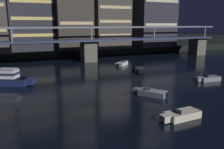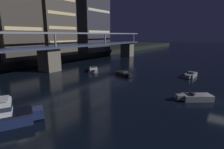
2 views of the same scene
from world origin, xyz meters
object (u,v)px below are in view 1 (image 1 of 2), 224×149
speedboat_near_right (140,70)px  speedboat_near_center (181,115)px  river_bridge (88,45)px  speedboat_mid_left (151,93)px  tower_west_tall (31,10)px  cabin_cruiser_near_left (7,79)px  speedboat_mid_right (208,79)px  tower_east_tall (109,15)px  speedboat_mid_center (122,64)px

speedboat_near_right → speedboat_near_center: bearing=-109.4°
river_bridge → speedboat_mid_left: river_bridge is taller
river_bridge → speedboat_near_center: size_ratio=15.71×
river_bridge → tower_west_tall: bearing=129.7°
river_bridge → cabin_cruiser_near_left: size_ratio=9.09×
tower_west_tall → speedboat_near_center: tower_west_tall is taller
cabin_cruiser_near_left → speedboat_mid_right: size_ratio=1.73×
tower_east_tall → speedboat_near_right: size_ratio=4.46×
cabin_cruiser_near_left → speedboat_mid_center: cabin_cruiser_near_left is taller
speedboat_mid_center → speedboat_mid_right: (7.43, -20.84, 0.00)m
speedboat_mid_left → tower_west_tall: bearing=103.7°
speedboat_near_right → speedboat_mid_left: size_ratio=1.06×
cabin_cruiser_near_left → speedboat_mid_right: cabin_cruiser_near_left is taller
tower_east_tall → speedboat_mid_right: 45.26m
tower_east_tall → speedboat_mid_right: tower_east_tall is taller
tower_west_tall → tower_east_tall: bearing=-5.6°
tower_east_tall → speedboat_mid_center: (-5.69, -22.56, -12.76)m
speedboat_near_right → speedboat_mid_right: 14.24m
cabin_cruiser_near_left → speedboat_mid_center: size_ratio=2.00×
speedboat_near_right → speedboat_mid_left: (-7.05, -15.82, 0.00)m
tower_east_tall → speedboat_mid_left: tower_east_tall is taller
tower_west_tall → speedboat_near_center: size_ratio=4.63×
speedboat_near_center → speedboat_mid_left: (1.48, 8.46, 0.00)m
tower_east_tall → speedboat_near_center: tower_east_tall is taller
speedboat_mid_left → speedboat_mid_right: same height
speedboat_near_center → speedboat_mid_center: (8.36, 32.87, 0.00)m
speedboat_mid_right → tower_west_tall: bearing=119.9°
tower_west_tall → speedboat_near_right: bearing=-60.4°
tower_east_tall → speedboat_mid_center: 26.53m
speedboat_near_center → tower_east_tall: bearing=75.8°
speedboat_mid_left → speedboat_mid_center: 25.36m
tower_west_tall → speedboat_mid_right: 54.59m
river_bridge → cabin_cruiser_near_left: bearing=-137.1°
speedboat_near_center → speedboat_near_right: bearing=70.6°
tower_west_tall → tower_east_tall: 24.71m
tower_west_tall → speedboat_near_right: 40.96m
river_bridge → tower_east_tall: 19.65m
speedboat_mid_left → speedboat_mid_right: 14.74m
tower_east_tall → tower_west_tall: bearing=174.4°
speedboat_mid_center → speedboat_mid_right: size_ratio=0.86×
speedboat_mid_center → speedboat_mid_right: 22.12m
cabin_cruiser_near_left → speedboat_mid_center: (26.21, 9.62, -0.64)m
tower_east_tall → cabin_cruiser_near_left: size_ratio=2.47×
river_bridge → speedboat_near_center: (-2.51, -42.15, -3.99)m
speedboat_near_right → speedboat_mid_center: same height
speedboat_mid_center → tower_east_tall: bearing=75.8°
speedboat_near_right → speedboat_mid_right: same height
speedboat_near_right → speedboat_mid_right: size_ratio=0.96×
speedboat_mid_center → speedboat_mid_left: bearing=-105.7°
speedboat_mid_right → tower_east_tall: bearing=92.3°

